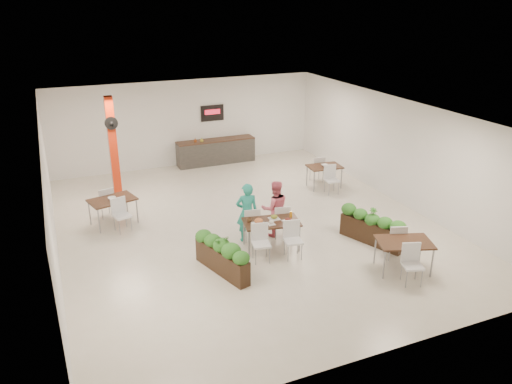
{
  "coord_description": "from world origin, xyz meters",
  "views": [
    {
      "loc": [
        -4.76,
        -11.85,
        5.99
      ],
      "look_at": [
        0.12,
        -0.35,
        1.1
      ],
      "focal_mm": 35.0,
      "sensor_mm": 36.0,
      "label": 1
    }
  ],
  "objects_px": {
    "side_table_b": "(324,170)",
    "service_counter": "(216,151)",
    "red_column": "(113,146)",
    "main_table": "(271,225)",
    "planter_left": "(222,253)",
    "side_table_a": "(113,203)",
    "side_table_c": "(404,246)",
    "diner_man": "(247,212)",
    "diner_woman": "(275,209)",
    "planter_right": "(372,226)"
  },
  "relations": [
    {
      "from": "side_table_a",
      "to": "side_table_c",
      "type": "relative_size",
      "value": 1.0
    },
    {
      "from": "service_counter",
      "to": "main_table",
      "type": "xyz_separation_m",
      "value": [
        -0.97,
        -7.19,
        0.14
      ]
    },
    {
      "from": "side_table_b",
      "to": "service_counter",
      "type": "bearing_deg",
      "value": 128.11
    },
    {
      "from": "planter_left",
      "to": "side_table_a",
      "type": "distance_m",
      "value": 4.2
    },
    {
      "from": "service_counter",
      "to": "planter_left",
      "type": "bearing_deg",
      "value": -107.79
    },
    {
      "from": "diner_woman",
      "to": "planter_right",
      "type": "height_order",
      "value": "diner_woman"
    },
    {
      "from": "diner_man",
      "to": "side_table_a",
      "type": "bearing_deg",
      "value": -27.56
    },
    {
      "from": "red_column",
      "to": "main_table",
      "type": "relative_size",
      "value": 1.76
    },
    {
      "from": "side_table_a",
      "to": "side_table_b",
      "type": "bearing_deg",
      "value": -12.85
    },
    {
      "from": "red_column",
      "to": "service_counter",
      "type": "height_order",
      "value": "red_column"
    },
    {
      "from": "diner_man",
      "to": "side_table_c",
      "type": "relative_size",
      "value": 0.96
    },
    {
      "from": "diner_man",
      "to": "side_table_c",
      "type": "bearing_deg",
      "value": 144.84
    },
    {
      "from": "diner_woman",
      "to": "side_table_c",
      "type": "height_order",
      "value": "diner_woman"
    },
    {
      "from": "service_counter",
      "to": "main_table",
      "type": "bearing_deg",
      "value": -97.69
    },
    {
      "from": "planter_left",
      "to": "planter_right",
      "type": "height_order",
      "value": "planter_right"
    },
    {
      "from": "service_counter",
      "to": "side_table_c",
      "type": "distance_m",
      "value": 9.5
    },
    {
      "from": "side_table_b",
      "to": "planter_left",
      "type": "bearing_deg",
      "value": -136.35
    },
    {
      "from": "diner_man",
      "to": "side_table_b",
      "type": "height_order",
      "value": "diner_man"
    },
    {
      "from": "service_counter",
      "to": "main_table",
      "type": "distance_m",
      "value": 7.26
    },
    {
      "from": "red_column",
      "to": "side_table_b",
      "type": "bearing_deg",
      "value": -17.31
    },
    {
      "from": "main_table",
      "to": "side_table_b",
      "type": "bearing_deg",
      "value": 43.58
    },
    {
      "from": "main_table",
      "to": "side_table_b",
      "type": "relative_size",
      "value": 1.1
    },
    {
      "from": "side_table_a",
      "to": "service_counter",
      "type": "bearing_deg",
      "value": 28.16
    },
    {
      "from": "red_column",
      "to": "side_table_a",
      "type": "distance_m",
      "value": 2.51
    },
    {
      "from": "planter_left",
      "to": "planter_right",
      "type": "relative_size",
      "value": 1.01
    },
    {
      "from": "main_table",
      "to": "side_table_b",
      "type": "height_order",
      "value": "same"
    },
    {
      "from": "diner_woman",
      "to": "planter_right",
      "type": "distance_m",
      "value": 2.55
    },
    {
      "from": "main_table",
      "to": "diner_man",
      "type": "height_order",
      "value": "diner_man"
    },
    {
      "from": "service_counter",
      "to": "side_table_c",
      "type": "height_order",
      "value": "service_counter"
    },
    {
      "from": "side_table_b",
      "to": "main_table",
      "type": "bearing_deg",
      "value": -131.05
    },
    {
      "from": "diner_woman",
      "to": "side_table_a",
      "type": "bearing_deg",
      "value": -21.33
    },
    {
      "from": "red_column",
      "to": "diner_woman",
      "type": "distance_m",
      "value": 5.87
    },
    {
      "from": "service_counter",
      "to": "side_table_b",
      "type": "distance_m",
      "value": 4.63
    },
    {
      "from": "main_table",
      "to": "planter_left",
      "type": "distance_m",
      "value": 1.69
    },
    {
      "from": "diner_woman",
      "to": "side_table_a",
      "type": "distance_m",
      "value": 4.57
    },
    {
      "from": "planter_right",
      "to": "side_table_c",
      "type": "xyz_separation_m",
      "value": [
        -0.14,
        -1.44,
        0.13
      ]
    },
    {
      "from": "service_counter",
      "to": "planter_right",
      "type": "distance_m",
      "value": 8.1
    },
    {
      "from": "service_counter",
      "to": "planter_left",
      "type": "height_order",
      "value": "service_counter"
    },
    {
      "from": "main_table",
      "to": "side_table_c",
      "type": "relative_size",
      "value": 1.09
    },
    {
      "from": "main_table",
      "to": "diner_woman",
      "type": "relative_size",
      "value": 1.18
    },
    {
      "from": "main_table",
      "to": "planter_left",
      "type": "bearing_deg",
      "value": -156.98
    },
    {
      "from": "side_table_a",
      "to": "side_table_c",
      "type": "bearing_deg",
      "value": -56.82
    },
    {
      "from": "diner_man",
      "to": "side_table_a",
      "type": "distance_m",
      "value": 3.92
    },
    {
      "from": "diner_man",
      "to": "planter_left",
      "type": "xyz_separation_m",
      "value": [
        -1.16,
        -1.31,
        -0.3
      ]
    },
    {
      "from": "red_column",
      "to": "side_table_a",
      "type": "height_order",
      "value": "red_column"
    },
    {
      "from": "red_column",
      "to": "service_counter",
      "type": "relative_size",
      "value": 1.07
    },
    {
      "from": "side_table_a",
      "to": "side_table_b",
      "type": "distance_m",
      "value": 6.94
    },
    {
      "from": "red_column",
      "to": "diner_woman",
      "type": "bearing_deg",
      "value": -53.68
    },
    {
      "from": "main_table",
      "to": "diner_man",
      "type": "bearing_deg",
      "value": 120.82
    },
    {
      "from": "red_column",
      "to": "diner_man",
      "type": "height_order",
      "value": "red_column"
    }
  ]
}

